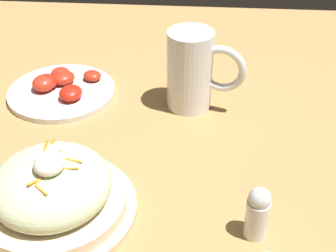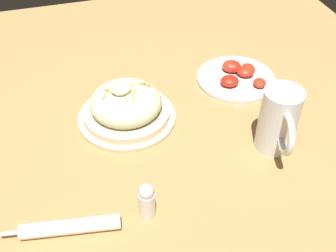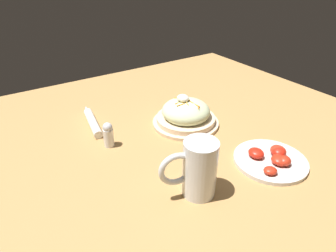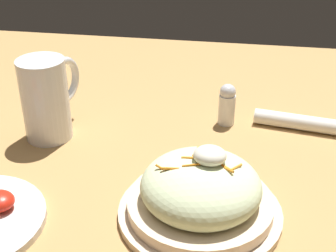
% 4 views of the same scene
% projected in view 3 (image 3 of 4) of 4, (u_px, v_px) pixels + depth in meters
% --- Properties ---
extents(ground_plane, '(1.43, 1.43, 0.00)m').
position_uv_depth(ground_plane, '(190.00, 138.00, 0.96)').
color(ground_plane, '#B2844C').
extents(salad_plate, '(0.24, 0.24, 0.11)m').
position_uv_depth(salad_plate, '(186.00, 115.00, 1.02)').
color(salad_plate, beige).
rests_on(salad_plate, ground_plane).
extents(beer_mug, '(0.08, 0.15, 0.15)m').
position_uv_depth(beer_mug, '(198.00, 171.00, 0.70)').
color(beer_mug, white).
rests_on(beer_mug, ground_plane).
extents(napkin_roll, '(0.22, 0.06, 0.03)m').
position_uv_depth(napkin_roll, '(93.00, 122.00, 1.02)').
color(napkin_roll, white).
rests_on(napkin_roll, ground_plane).
extents(tomato_plate, '(0.21, 0.21, 0.04)m').
position_uv_depth(tomato_plate, '(272.00, 159.00, 0.84)').
color(tomato_plate, silver).
rests_on(tomato_plate, ground_plane).
extents(salt_shaker, '(0.03, 0.03, 0.08)m').
position_uv_depth(salt_shaker, '(108.00, 134.00, 0.90)').
color(salt_shaker, white).
rests_on(salt_shaker, ground_plane).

